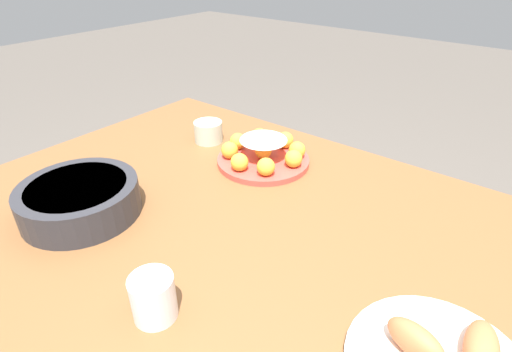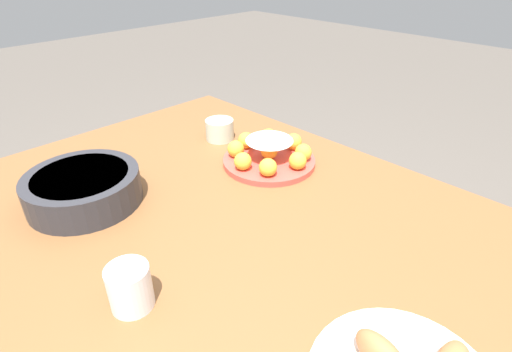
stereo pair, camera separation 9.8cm
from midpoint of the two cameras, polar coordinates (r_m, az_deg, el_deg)
name	(u,v)px [view 2 (the right image)]	position (r m, az deg, el deg)	size (l,w,h in m)	color
dining_table	(240,253)	(0.95, 0.77, -11.02)	(1.43, 0.99, 0.74)	brown
cake_plate	(269,154)	(1.11, 4.43, 3.05)	(0.26, 0.26, 0.08)	#E04C42
serving_bowl	(83,187)	(1.00, -20.92, -1.61)	(0.26, 0.26, 0.08)	#2D2D33
cup_near	(220,130)	(1.26, -2.97, 6.58)	(0.09, 0.09, 0.06)	beige
cup_far	(130,287)	(0.71, -13.71, -15.36)	(0.07, 0.07, 0.08)	white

